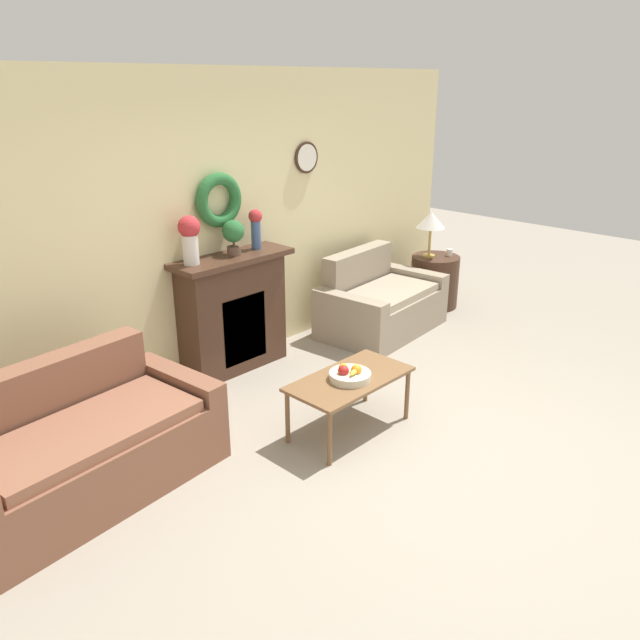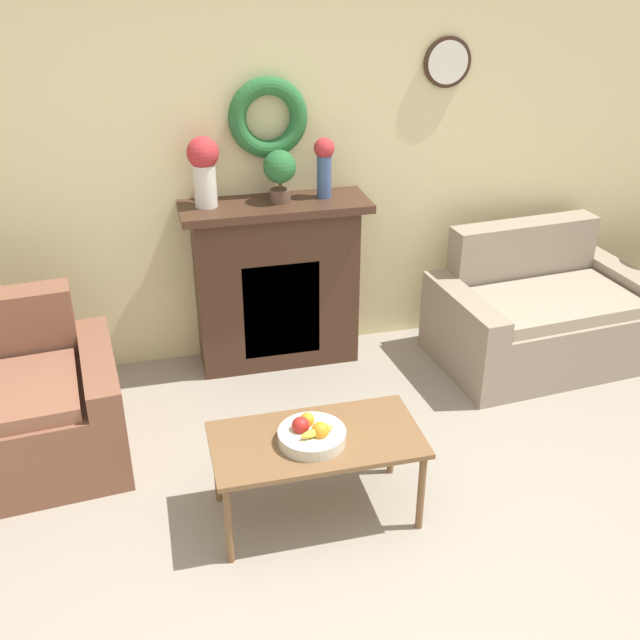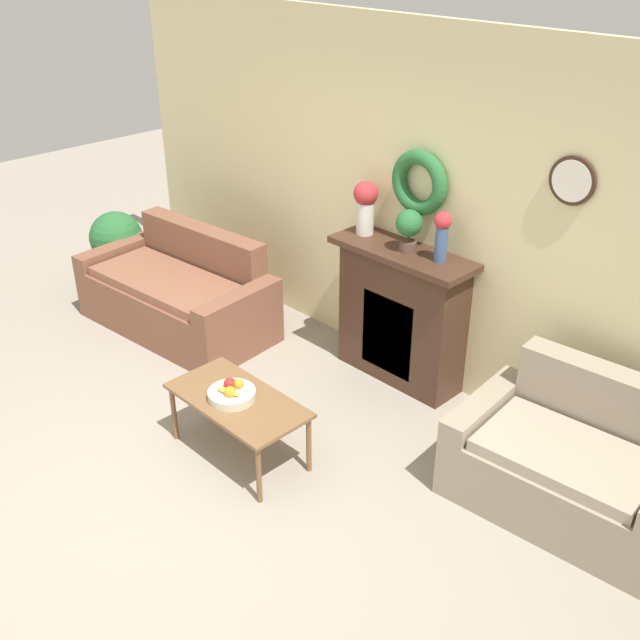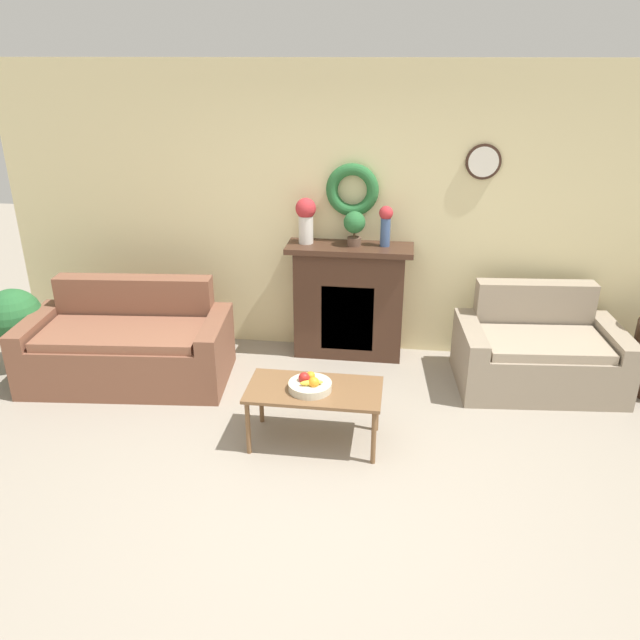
{
  "view_description": "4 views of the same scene",
  "coord_description": "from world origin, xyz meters",
  "px_view_note": "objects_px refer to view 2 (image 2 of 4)",
  "views": [
    {
      "loc": [
        -3.37,
        -2.04,
        2.58
      ],
      "look_at": [
        0.12,
        1.3,
        0.72
      ],
      "focal_mm": 35.0,
      "sensor_mm": 36.0,
      "label": 1
    },
    {
      "loc": [
        -0.79,
        -2.03,
        2.58
      ],
      "look_at": [
        0.07,
        1.45,
        0.71
      ],
      "focal_mm": 42.0,
      "sensor_mm": 36.0,
      "label": 2
    },
    {
      "loc": [
        3.2,
        -1.73,
        3.3
      ],
      "look_at": [
        0.09,
        1.32,
        0.92
      ],
      "focal_mm": 42.0,
      "sensor_mm": 36.0,
      "label": 3
    },
    {
      "loc": [
        0.47,
        -3.22,
        2.74
      ],
      "look_at": [
        -0.15,
        1.33,
        0.76
      ],
      "focal_mm": 35.0,
      "sensor_mm": 36.0,
      "label": 4
    }
  ],
  "objects_px": {
    "vase_on_mantel_left": "(204,166)",
    "fireplace": "(277,283)",
    "loveseat_right": "(541,316)",
    "vase_on_mantel_right": "(324,163)",
    "coffee_table": "(316,446)",
    "fruit_bowl": "(312,434)",
    "potted_plant_on_mantel": "(280,171)"
  },
  "relations": [
    {
      "from": "vase_on_mantel_right",
      "to": "coffee_table",
      "type": "bearing_deg",
      "value": -105.45
    },
    {
      "from": "fireplace",
      "to": "vase_on_mantel_right",
      "type": "relative_size",
      "value": 3.14
    },
    {
      "from": "vase_on_mantel_left",
      "to": "fireplace",
      "type": "bearing_deg",
      "value": -0.77
    },
    {
      "from": "vase_on_mantel_left",
      "to": "potted_plant_on_mantel",
      "type": "distance_m",
      "value": 0.45
    },
    {
      "from": "loveseat_right",
      "to": "coffee_table",
      "type": "xyz_separation_m",
      "value": [
        -1.82,
        -1.16,
        0.11
      ]
    },
    {
      "from": "fruit_bowl",
      "to": "potted_plant_on_mantel",
      "type": "height_order",
      "value": "potted_plant_on_mantel"
    },
    {
      "from": "fruit_bowl",
      "to": "potted_plant_on_mantel",
      "type": "relative_size",
      "value": 1.01
    },
    {
      "from": "loveseat_right",
      "to": "vase_on_mantel_left",
      "type": "distance_m",
      "value": 2.4
    },
    {
      "from": "coffee_table",
      "to": "vase_on_mantel_left",
      "type": "xyz_separation_m",
      "value": [
        -0.3,
        1.55,
        0.94
      ]
    },
    {
      "from": "coffee_table",
      "to": "fruit_bowl",
      "type": "distance_m",
      "value": 0.1
    },
    {
      "from": "vase_on_mantel_right",
      "to": "vase_on_mantel_left",
      "type": "bearing_deg",
      "value": 180.0
    },
    {
      "from": "vase_on_mantel_right",
      "to": "potted_plant_on_mantel",
      "type": "xyz_separation_m",
      "value": [
        -0.28,
        -0.02,
        -0.02
      ]
    },
    {
      "from": "potted_plant_on_mantel",
      "to": "vase_on_mantel_left",
      "type": "bearing_deg",
      "value": 177.44
    },
    {
      "from": "fireplace",
      "to": "vase_on_mantel_left",
      "type": "height_order",
      "value": "vase_on_mantel_left"
    },
    {
      "from": "fireplace",
      "to": "vase_on_mantel_left",
      "type": "distance_m",
      "value": 0.89
    },
    {
      "from": "loveseat_right",
      "to": "vase_on_mantel_right",
      "type": "xyz_separation_m",
      "value": [
        -1.39,
        0.39,
        1.03
      ]
    },
    {
      "from": "fireplace",
      "to": "fruit_bowl",
      "type": "xyz_separation_m",
      "value": [
        -0.14,
        -1.56,
        -0.06
      ]
    },
    {
      "from": "fruit_bowl",
      "to": "coffee_table",
      "type": "bearing_deg",
      "value": 39.04
    },
    {
      "from": "fireplace",
      "to": "loveseat_right",
      "type": "relative_size",
      "value": 0.8
    },
    {
      "from": "loveseat_right",
      "to": "coffee_table",
      "type": "height_order",
      "value": "loveseat_right"
    },
    {
      "from": "coffee_table",
      "to": "vase_on_mantel_left",
      "type": "relative_size",
      "value": 2.38
    },
    {
      "from": "fruit_bowl",
      "to": "vase_on_mantel_left",
      "type": "height_order",
      "value": "vase_on_mantel_left"
    },
    {
      "from": "loveseat_right",
      "to": "vase_on_mantel_right",
      "type": "bearing_deg",
      "value": 159.52
    },
    {
      "from": "vase_on_mantel_left",
      "to": "coffee_table",
      "type": "bearing_deg",
      "value": -79.03
    },
    {
      "from": "loveseat_right",
      "to": "potted_plant_on_mantel",
      "type": "distance_m",
      "value": 1.99
    },
    {
      "from": "vase_on_mantel_left",
      "to": "loveseat_right",
      "type": "bearing_deg",
      "value": -10.3
    },
    {
      "from": "fireplace",
      "to": "potted_plant_on_mantel",
      "type": "relative_size",
      "value": 3.67
    },
    {
      "from": "coffee_table",
      "to": "potted_plant_on_mantel",
      "type": "relative_size",
      "value": 3.15
    },
    {
      "from": "loveseat_right",
      "to": "potted_plant_on_mantel",
      "type": "xyz_separation_m",
      "value": [
        -1.67,
        0.37,
        1.0
      ]
    },
    {
      "from": "loveseat_right",
      "to": "coffee_table",
      "type": "bearing_deg",
      "value": -152.5
    },
    {
      "from": "fruit_bowl",
      "to": "vase_on_mantel_left",
      "type": "bearing_deg",
      "value": 99.81
    },
    {
      "from": "fireplace",
      "to": "loveseat_right",
      "type": "xyz_separation_m",
      "value": [
        1.71,
        -0.38,
        -0.26
      ]
    }
  ]
}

